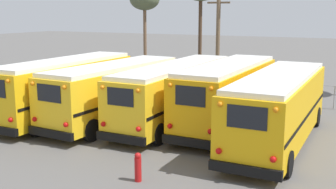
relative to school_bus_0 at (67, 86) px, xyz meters
name	(u,v)px	position (x,y,z in m)	size (l,w,h in m)	color
ground_plane	(169,125)	(5.69, 1.13, -1.76)	(160.00, 160.00, 0.00)	#5B5956
school_bus_0	(67,86)	(0.00, 0.00, 0.00)	(2.48, 9.73, 3.24)	yellow
school_bus_1	(115,90)	(2.85, 0.46, -0.06)	(3.06, 9.62, 3.09)	yellow
school_bus_2	(176,90)	(5.69, 1.98, -0.08)	(2.45, 10.92, 3.06)	yellow
school_bus_3	(228,93)	(8.54, 2.04, 0.01)	(2.58, 9.48, 3.25)	#E5A00C
school_bus_4	(279,106)	(11.39, 0.51, -0.05)	(2.62, 10.34, 3.13)	#EAAA0F
utility_pole	(218,38)	(3.94, 13.13, 2.03)	(1.80, 0.31, 7.31)	brown
bare_tree_2	(145,1)	(-2.12, 12.43, 4.88)	(2.43, 2.43, 7.69)	brown
fence_line	(219,84)	(5.69, 8.76, -0.77)	(19.45, 0.06, 1.42)	#939399
fire_hydrant	(138,167)	(8.02, -5.96, -1.23)	(0.24, 0.24, 1.03)	#B21414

